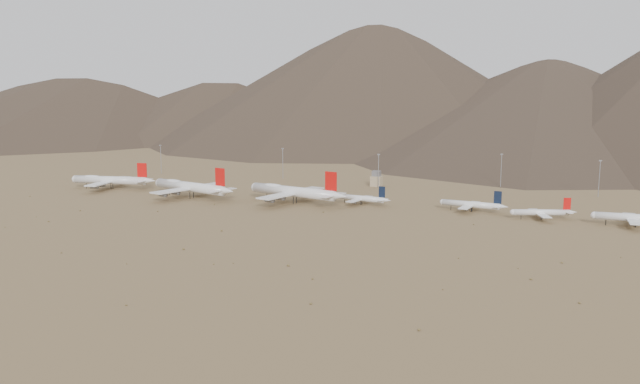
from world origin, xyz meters
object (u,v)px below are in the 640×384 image
at_px(widebody_east, 294,192).
at_px(narrowbody_a, 362,198).
at_px(widebody_west, 110,180).
at_px(narrowbody_b, 472,205).
at_px(control_tower, 376,179).
at_px(widebody_centre, 190,187).

height_order(widebody_east, narrowbody_a, widebody_east).
relative_size(widebody_west, narrowbody_a, 1.72).
relative_size(widebody_west, narrowbody_b, 1.62).
relative_size(narrowbody_b, control_tower, 3.47).
bearing_deg(widebody_west, narrowbody_a, -8.83).
xyz_separation_m(widebody_west, narrowbody_b, (264.83, 3.11, -2.50)).
xyz_separation_m(widebody_east, narrowbody_a, (42.78, 11.04, -3.68)).
bearing_deg(widebody_centre, narrowbody_a, 24.14).
xyz_separation_m(narrowbody_a, control_tower, (-13.27, 82.29, 1.08)).
distance_m(widebody_west, widebody_east, 152.71).
distance_m(widebody_east, control_tower, 97.91).
distance_m(widebody_west, control_tower, 200.81).
xyz_separation_m(widebody_west, control_tower, (181.98, 84.89, -1.66)).
bearing_deg(widebody_west, narrowbody_b, -8.92).
distance_m(narrowbody_a, narrowbody_b, 69.58).
distance_m(widebody_centre, narrowbody_a, 118.45).
height_order(widebody_centre, control_tower, widebody_centre).
height_order(widebody_west, narrowbody_b, widebody_west).
height_order(widebody_centre, widebody_east, widebody_east).
relative_size(widebody_centre, narrowbody_b, 1.79).
distance_m(widebody_east, narrowbody_a, 44.33).
height_order(widebody_west, control_tower, widebody_west).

